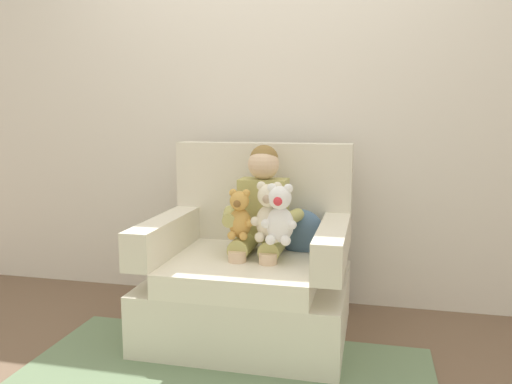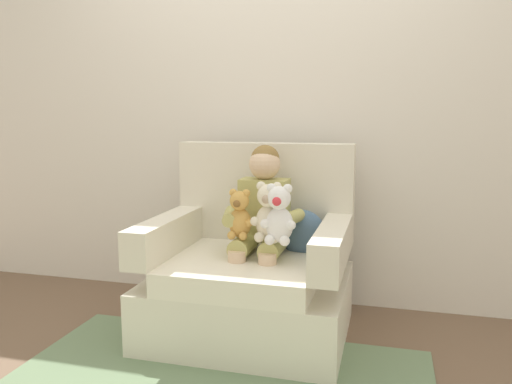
{
  "view_description": "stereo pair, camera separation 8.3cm",
  "coord_description": "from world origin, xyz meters",
  "views": [
    {
      "loc": [
        0.63,
        -2.52,
        1.18
      ],
      "look_at": [
        0.05,
        -0.05,
        0.8
      ],
      "focal_mm": 35.4,
      "sensor_mm": 36.0,
      "label": 1
    },
    {
      "loc": [
        0.71,
        -2.5,
        1.18
      ],
      "look_at": [
        0.05,
        -0.05,
        0.8
      ],
      "focal_mm": 35.4,
      "sensor_mm": 36.0,
      "label": 2
    }
  ],
  "objects": [
    {
      "name": "plush_cream",
      "position": [
        0.13,
        -0.08,
        0.69
      ],
      "size": [
        0.18,
        0.15,
        0.3
      ],
      "rotation": [
        0.0,
        0.0,
        0.35
      ],
      "color": "silver",
      "rests_on": "armchair"
    },
    {
      "name": "back_wall",
      "position": [
        0.0,
        0.64,
        1.3
      ],
      "size": [
        6.0,
        0.1,
        2.6
      ],
      "primitive_type": "cube",
      "color": "silver",
      "rests_on": "ground"
    },
    {
      "name": "armchair",
      "position": [
        0.0,
        0.05,
        0.32
      ],
      "size": [
        1.04,
        0.87,
        1.02
      ],
      "color": "silver",
      "rests_on": "ground"
    },
    {
      "name": "seated_child",
      "position": [
        0.05,
        0.07,
        0.66
      ],
      "size": [
        0.45,
        0.39,
        0.82
      ],
      "rotation": [
        0.0,
        0.0,
        -0.12
      ],
      "color": "tan",
      "rests_on": "armchair"
    },
    {
      "name": "plush_honey",
      "position": [
        -0.03,
        -0.07,
        0.67
      ],
      "size": [
        0.15,
        0.12,
        0.26
      ],
      "rotation": [
        0.0,
        0.0,
        -0.11
      ],
      "color": "gold",
      "rests_on": "armchair"
    },
    {
      "name": "ground_plane",
      "position": [
        0.0,
        0.0,
        0.0
      ],
      "size": [
        8.0,
        8.0,
        0.0
      ],
      "primitive_type": "plane",
      "color": "brown"
    },
    {
      "name": "throw_pillow",
      "position": [
        0.26,
        0.16,
        0.55
      ],
      "size": [
        0.27,
        0.14,
        0.26
      ],
      "primitive_type": "ellipsoid",
      "rotation": [
        0.0,
        0.0,
        -0.07
      ],
      "color": "slate",
      "rests_on": "armchair"
    },
    {
      "name": "plush_white",
      "position": [
        0.19,
        -0.12,
        0.69
      ],
      "size": [
        0.18,
        0.14,
        0.3
      ],
      "rotation": [
        0.0,
        0.0,
        0.32
      ],
      "color": "white",
      "rests_on": "armchair"
    }
  ]
}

